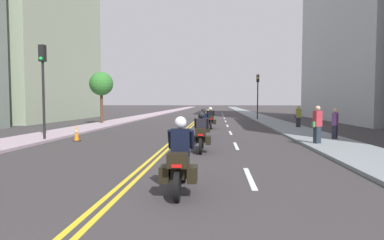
{
  "coord_description": "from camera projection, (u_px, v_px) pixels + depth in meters",
  "views": [
    {
      "loc": [
        2.14,
        -0.24,
        1.95
      ],
      "look_at": [
        0.94,
        15.09,
        1.08
      ],
      "focal_mm": 30.03,
      "sensor_mm": 36.0,
      "label": 1
    }
  ],
  "objects": [
    {
      "name": "ground_plane",
      "position": [
        203.0,
        115.0,
        48.29
      ],
      "size": [
        264.0,
        264.0,
        0.0
      ],
      "primitive_type": "plane",
      "color": "#363334"
    },
    {
      "name": "sidewalk_left",
      "position": [
        155.0,
        114.0,
        48.86
      ],
      "size": [
        2.75,
        144.0,
        0.12
      ],
      "primitive_type": "cube",
      "color": "#A7919D",
      "rests_on": "ground"
    },
    {
      "name": "sidewalk_right",
      "position": [
        252.0,
        115.0,
        47.71
      ],
      "size": [
        2.75,
        144.0,
        0.12
      ],
      "primitive_type": "cube",
      "color": "gray",
      "rests_on": "ground"
    },
    {
      "name": "centreline_yellow_inner",
      "position": [
        202.0,
        115.0,
        48.3
      ],
      "size": [
        0.12,
        132.0,
        0.01
      ],
      "primitive_type": "cube",
      "color": "yellow",
      "rests_on": "ground"
    },
    {
      "name": "centreline_yellow_outer",
      "position": [
        204.0,
        115.0,
        48.28
      ],
      "size": [
        0.12,
        132.0,
        0.01
      ],
      "primitive_type": "cube",
      "color": "yellow",
      "rests_on": "ground"
    },
    {
      "name": "lane_dashes_white",
      "position": [
        226.0,
        123.0,
        29.15
      ],
      "size": [
        0.14,
        56.4,
        0.01
      ],
      "color": "silver",
      "rests_on": "ground"
    },
    {
      "name": "building_left_1",
      "position": [
        44.0,
        37.0,
        34.38
      ],
      "size": [
        6.15,
        17.21,
        17.75
      ],
      "color": "#9CAC8C",
      "rests_on": "ground"
    },
    {
      "name": "motorcycle_0",
      "position": [
        180.0,
        162.0,
        6.87
      ],
      "size": [
        0.77,
        2.12,
        1.64
      ],
      "rotation": [
        0.0,
        0.0,
        0.02
      ],
      "color": "black",
      "rests_on": "ground"
    },
    {
      "name": "motorcycle_1",
      "position": [
        201.0,
        135.0,
        12.56
      ],
      "size": [
        0.76,
        2.18,
        1.57
      ],
      "rotation": [
        0.0,
        0.0,
        0.0
      ],
      "color": "black",
      "rests_on": "ground"
    },
    {
      "name": "motorcycle_2",
      "position": [
        203.0,
        126.0,
        17.34
      ],
      "size": [
        0.77,
        2.29,
        1.6
      ],
      "rotation": [
        0.0,
        0.0,
        -0.01
      ],
      "color": "black",
      "rests_on": "ground"
    },
    {
      "name": "motorcycle_3",
      "position": [
        211.0,
        120.0,
        23.3
      ],
      "size": [
        0.78,
        2.2,
        1.57
      ],
      "rotation": [
        0.0,
        0.0,
        0.06
      ],
      "color": "black",
      "rests_on": "ground"
    },
    {
      "name": "traffic_cone_1",
      "position": [
        77.0,
        133.0,
        15.96
      ],
      "size": [
        0.31,
        0.31,
        0.8
      ],
      "color": "black",
      "rests_on": "ground"
    },
    {
      "name": "traffic_light_near",
      "position": [
        43.0,
        75.0,
        15.67
      ],
      "size": [
        0.28,
        0.38,
        4.72
      ],
      "color": "black",
      "rests_on": "ground"
    },
    {
      "name": "traffic_light_far",
      "position": [
        258.0,
        89.0,
        33.54
      ],
      "size": [
        0.28,
        0.38,
        4.8
      ],
      "color": "black",
      "rests_on": "ground"
    },
    {
      "name": "pedestrian_0",
      "position": [
        298.0,
        117.0,
        23.24
      ],
      "size": [
        0.49,
        0.24,
        1.69
      ],
      "rotation": [
        0.0,
        0.0,
        3.19
      ],
      "color": "#262532",
      "rests_on": "ground"
    },
    {
      "name": "pedestrian_1",
      "position": [
        317.0,
        125.0,
        14.16
      ],
      "size": [
        0.5,
        0.38,
        1.78
      ],
      "rotation": [
        0.0,
        0.0,
        3.67
      ],
      "color": "#232C36",
      "rests_on": "ground"
    },
    {
      "name": "pedestrian_2",
      "position": [
        335.0,
        124.0,
        15.92
      ],
      "size": [
        0.39,
        0.42,
        1.64
      ],
      "rotation": [
        0.0,
        0.0,
        0.94
      ],
      "color": "#242230",
      "rests_on": "ground"
    },
    {
      "name": "street_tree_0",
      "position": [
        101.0,
        84.0,
        27.83
      ],
      "size": [
        2.04,
        2.04,
        4.54
      ],
      "color": "#513325",
      "rests_on": "ground"
    }
  ]
}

